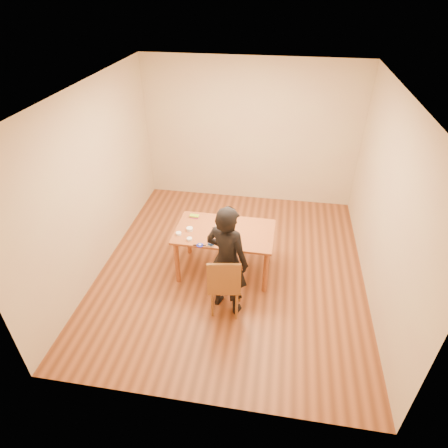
% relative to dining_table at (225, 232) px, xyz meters
% --- Properties ---
extents(room_shell, '(4.00, 4.50, 2.70)m').
position_rel_dining_table_xyz_m(room_shell, '(0.11, 0.41, 0.62)').
color(room_shell, brown).
rests_on(room_shell, ground).
extents(dining_table, '(1.43, 0.86, 0.04)m').
position_rel_dining_table_xyz_m(dining_table, '(0.00, 0.00, 0.00)').
color(dining_table, brown).
rests_on(dining_table, floor).
extents(dining_chair, '(0.43, 0.43, 0.04)m').
position_rel_dining_table_xyz_m(dining_chair, '(0.15, -0.78, -0.28)').
color(dining_chair, brown).
rests_on(dining_chair, floor).
extents(cake_plate, '(0.27, 0.27, 0.02)m').
position_rel_dining_table_xyz_m(cake_plate, '(-0.02, 0.01, 0.03)').
color(cake_plate, '#B3150B').
rests_on(cake_plate, dining_table).
extents(cake, '(0.23, 0.23, 0.07)m').
position_rel_dining_table_xyz_m(cake, '(-0.02, 0.01, 0.07)').
color(cake, white).
rests_on(cake, cake_plate).
extents(frosting_dome, '(0.23, 0.23, 0.03)m').
position_rel_dining_table_xyz_m(frosting_dome, '(-0.02, 0.01, 0.12)').
color(frosting_dome, white).
rests_on(frosting_dome, cake).
extents(frosting_tub, '(0.08, 0.08, 0.08)m').
position_rel_dining_table_xyz_m(frosting_tub, '(-0.13, -0.36, 0.06)').
color(frosting_tub, white).
rests_on(frosting_tub, dining_table).
extents(frosting_lid, '(0.10, 0.10, 0.01)m').
position_rel_dining_table_xyz_m(frosting_lid, '(-0.28, -0.40, 0.02)').
color(frosting_lid, '#191DA2').
rests_on(frosting_lid, dining_table).
extents(frosting_dollop, '(0.04, 0.04, 0.02)m').
position_rel_dining_table_xyz_m(frosting_dollop, '(-0.28, -0.40, 0.03)').
color(frosting_dollop, white).
rests_on(frosting_dollop, frosting_lid).
extents(ramekin_green, '(0.07, 0.07, 0.04)m').
position_rel_dining_table_xyz_m(ramekin_green, '(-0.45, -0.30, 0.04)').
color(ramekin_green, white).
rests_on(ramekin_green, dining_table).
extents(ramekin_yellow, '(0.09, 0.09, 0.04)m').
position_rel_dining_table_xyz_m(ramekin_yellow, '(-0.50, -0.07, 0.04)').
color(ramekin_yellow, white).
rests_on(ramekin_yellow, dining_table).
extents(ramekin_multi, '(0.08, 0.08, 0.04)m').
position_rel_dining_table_xyz_m(ramekin_multi, '(-0.63, -0.20, 0.04)').
color(ramekin_multi, white).
rests_on(ramekin_multi, dining_table).
extents(candy_box_pink, '(0.13, 0.08, 0.02)m').
position_rel_dining_table_xyz_m(candy_box_pink, '(-0.50, 0.27, 0.03)').
color(candy_box_pink, '#D732AB').
rests_on(candy_box_pink, dining_table).
extents(candy_box_green, '(0.14, 0.08, 0.02)m').
position_rel_dining_table_xyz_m(candy_box_green, '(-0.51, 0.27, 0.05)').
color(candy_box_green, green).
rests_on(candy_box_green, candy_box_pink).
extents(spatula, '(0.18, 0.03, 0.01)m').
position_rel_dining_table_xyz_m(spatula, '(-0.28, -0.40, 0.02)').
color(spatula, black).
rests_on(spatula, dining_table).
extents(person, '(0.69, 0.57, 1.61)m').
position_rel_dining_table_xyz_m(person, '(0.15, -0.73, 0.08)').
color(person, black).
rests_on(person, floor).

